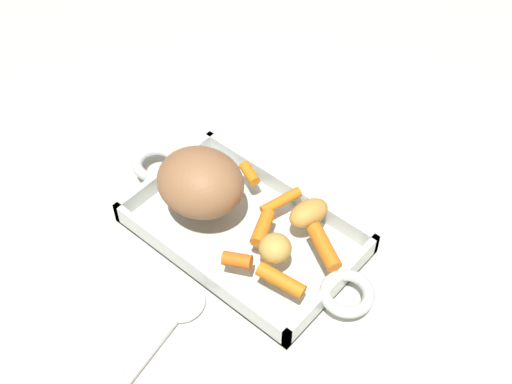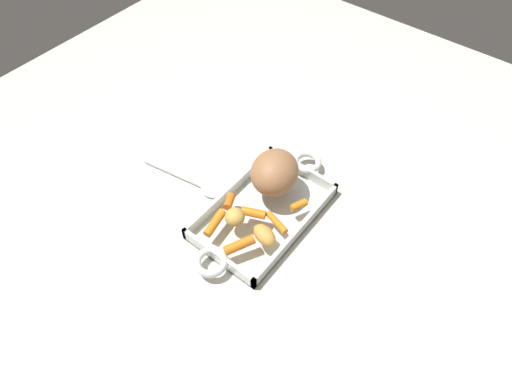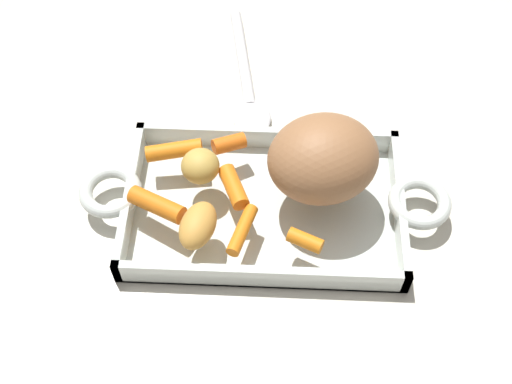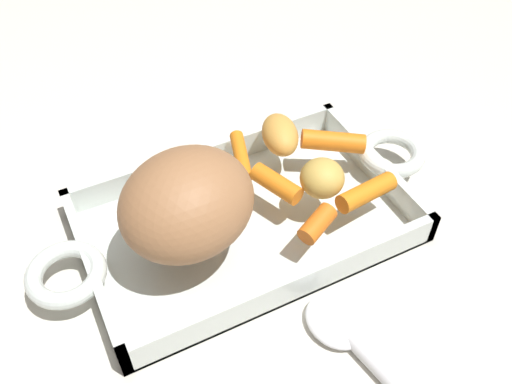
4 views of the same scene
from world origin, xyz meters
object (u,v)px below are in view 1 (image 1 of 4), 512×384
pork_roast (200,182)px  baby_carrot_center_left (281,201)px  baby_carrot_short (237,260)px  baby_carrot_long (324,247)px  roasting_dish (244,230)px  baby_carrot_center_right (250,173)px  baby_carrot_southwest (281,280)px  potato_golden_small (275,248)px  potato_halved (309,213)px  baby_carrot_southeast (264,227)px  serving_spoon (161,336)px

pork_roast → baby_carrot_center_left: 0.12m
baby_carrot_short → baby_carrot_long: size_ratio=0.58×
roasting_dish → baby_carrot_center_right: 0.09m
roasting_dish → baby_carrot_center_left: bearing=68.3°
baby_carrot_southwest → potato_golden_small: bearing=139.8°
baby_carrot_southwest → baby_carrot_long: baby_carrot_long is taller
roasting_dish → baby_carrot_center_right: bearing=125.1°
baby_carrot_center_right → potato_halved: potato_halved is taller
baby_carrot_southwest → baby_carrot_southeast: bearing=144.4°
baby_carrot_southeast → pork_roast: bearing=-168.7°
baby_carrot_center_right → serving_spoon: 0.28m
baby_carrot_southwest → baby_carrot_short: baby_carrot_southwest is taller
pork_roast → serving_spoon: (0.10, -0.18, -0.08)m
pork_roast → baby_carrot_southeast: (0.10, 0.02, -0.04)m
serving_spoon → baby_carrot_southeast: bearing=-11.0°
baby_carrot_center_left → baby_carrot_southwest: bearing=-50.7°
pork_roast → baby_carrot_center_right: 0.10m
baby_carrot_center_right → potato_golden_small: bearing=-35.9°
baby_carrot_southeast → baby_carrot_short: same height
serving_spoon → baby_carrot_southwest: bearing=-38.1°
pork_roast → baby_carrot_center_right: pork_roast is taller
roasting_dish → potato_halved: 0.10m
baby_carrot_long → baby_carrot_center_left: 0.10m
pork_roast → potato_halved: (0.14, 0.08, -0.03)m
baby_carrot_southwest → baby_carrot_center_left: (-0.09, 0.11, -0.00)m
baby_carrot_southwest → baby_carrot_short: (-0.07, -0.01, -0.00)m
baby_carrot_center_left → serving_spoon: size_ratio=0.27×
pork_roast → baby_carrot_center_left: bearing=40.1°
baby_carrot_southwest → potato_halved: potato_halved is taller
baby_carrot_center_right → pork_roast: bearing=-101.8°
baby_carrot_southeast → potato_golden_small: size_ratio=1.22×
baby_carrot_southeast → baby_carrot_center_left: baby_carrot_southeast is taller
potato_halved → potato_golden_small: bearing=-86.8°
baby_carrot_southwest → serving_spoon: baby_carrot_southwest is taller
baby_carrot_southeast → baby_carrot_short: bearing=-81.8°
baby_carrot_center_right → serving_spoon: size_ratio=0.17×
pork_roast → baby_carrot_center_left: size_ratio=1.97×
baby_carrot_short → baby_carrot_center_left: baby_carrot_short is taller
baby_carrot_southeast → serving_spoon: baby_carrot_southeast is taller
baby_carrot_short → baby_carrot_center_left: size_ratio=0.62×
baby_carrot_center_right → potato_halved: size_ratio=0.64×
serving_spoon → potato_golden_small: bearing=-23.9°
pork_roast → potato_halved: bearing=29.1°
baby_carrot_southeast → baby_carrot_southwest: bearing=-35.6°
baby_carrot_short → pork_roast: bearing=157.0°
pork_roast → baby_carrot_southwest: 0.19m
baby_carrot_long → serving_spoon: 0.25m
pork_roast → baby_carrot_southwest: bearing=-10.8°
baby_carrot_southwest → serving_spoon: 0.18m
baby_carrot_southeast → baby_carrot_short: 0.07m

